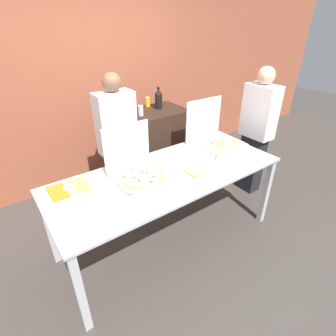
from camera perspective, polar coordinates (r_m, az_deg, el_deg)
name	(u,v)px	position (r m, az deg, el deg)	size (l,w,h in m)	color
ground_plane	(168,238)	(2.97, 0.00, -14.92)	(16.00, 16.00, 0.00)	#423D38
brick_wall_behind	(90,80)	(3.69, -16.55, 17.87)	(10.00, 0.06, 2.80)	#9E5138
buffet_table	(168,181)	(2.50, 0.00, -2.78)	(2.22, 0.91, 0.83)	#B7BABF
pizza_box_far_right	(137,169)	(2.37, -6.67, -0.31)	(0.46, 0.48, 0.45)	white
pizza_box_near_right	(214,138)	(3.02, 9.89, 6.44)	(0.51, 0.52, 0.49)	white
paper_plate_front_right	(194,173)	(2.45, 5.67, -1.04)	(0.25, 0.25, 0.03)	white
veggie_tray	(70,190)	(2.32, -20.64, -4.56)	(0.40, 0.29, 0.05)	white
sideboard_podium	(157,148)	(3.63, -2.39, 4.39)	(0.74, 0.57, 1.07)	black
soda_bottle	(159,99)	(3.48, -2.07, 14.79)	(0.10, 0.10, 0.29)	black
soda_can_silver	(141,111)	(3.23, -5.98, 12.32)	(0.07, 0.07, 0.12)	silver
soda_can_colored	(148,102)	(3.59, -4.45, 14.17)	(0.07, 0.07, 0.12)	gold
person_guest_cap	(118,146)	(2.97, -10.78, 4.66)	(0.40, 0.22, 1.64)	slate
person_guest_plaid	(256,131)	(3.53, 18.68, 7.61)	(0.22, 0.40, 1.63)	black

